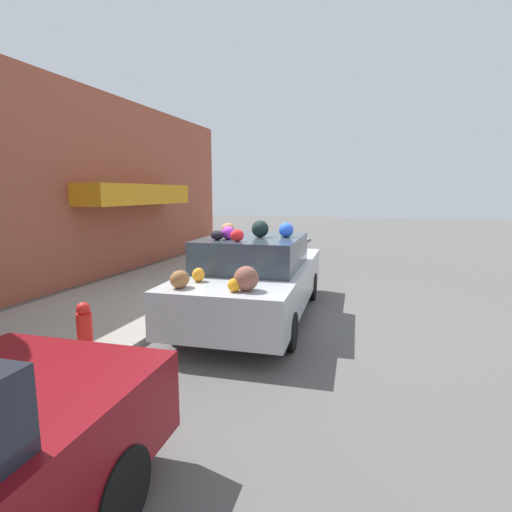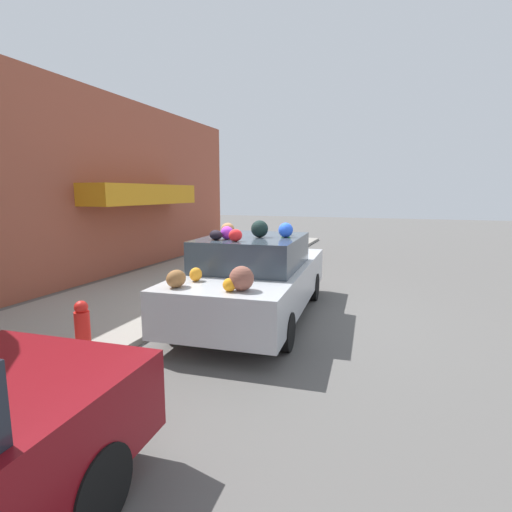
% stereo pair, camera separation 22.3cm
% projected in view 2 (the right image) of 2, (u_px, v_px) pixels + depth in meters
% --- Properties ---
extents(ground_plane, '(60.00, 60.00, 0.00)m').
position_uv_depth(ground_plane, '(254.00, 316.00, 7.27)').
color(ground_plane, '#565451').
extents(sidewalk_curb, '(24.00, 3.20, 0.10)m').
position_uv_depth(sidewalk_curb, '(130.00, 300.00, 8.16)').
color(sidewalk_curb, gray).
rests_on(sidewalk_curb, ground).
extents(building_facade, '(18.00, 1.20, 4.79)m').
position_uv_depth(building_facade, '(47.00, 185.00, 8.73)').
color(building_facade, '#9E4C38').
rests_on(building_facade, ground).
extents(fire_hydrant, '(0.20, 0.20, 0.70)m').
position_uv_depth(fire_hydrant, '(82.00, 326.00, 5.36)').
color(fire_hydrant, red).
rests_on(fire_hydrant, sidewalk_curb).
extents(art_car, '(4.67, 2.12, 1.76)m').
position_uv_depth(art_car, '(255.00, 276.00, 7.09)').
color(art_car, '#B7BABF').
rests_on(art_car, ground).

